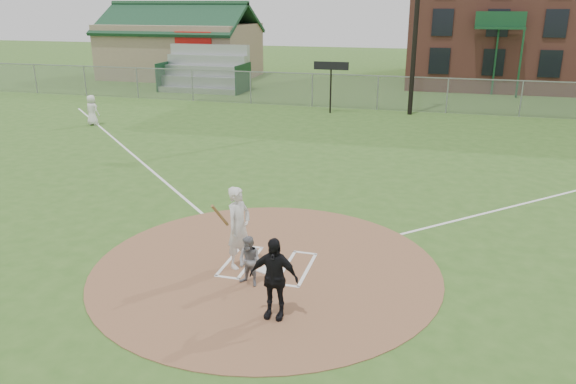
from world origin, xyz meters
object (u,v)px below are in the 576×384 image
(umpire, at_px, (274,278))
(ondeck_player, at_px, (92,110))
(catcher, at_px, (250,261))
(batter_at_plate, at_px, (239,227))
(home_plate, at_px, (269,270))

(umpire, relative_size, ondeck_player, 1.11)
(catcher, distance_m, batter_at_plate, 1.11)
(catcher, xyz_separation_m, ondeck_player, (-13.74, 14.50, 0.18))
(umpire, bearing_deg, home_plate, 110.09)
(batter_at_plate, bearing_deg, umpire, -53.43)
(catcher, bearing_deg, home_plate, 92.15)
(home_plate, bearing_deg, umpire, -70.06)
(umpire, bearing_deg, ondeck_player, 133.30)
(catcher, xyz_separation_m, umpire, (0.92, -1.14, 0.28))
(home_plate, height_order, ondeck_player, ondeck_player)
(ondeck_player, height_order, batter_at_plate, batter_at_plate)
(umpire, bearing_deg, catcher, 129.01)
(catcher, distance_m, ondeck_player, 19.97)
(home_plate, distance_m, umpire, 2.23)
(ondeck_player, bearing_deg, home_plate, 146.38)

